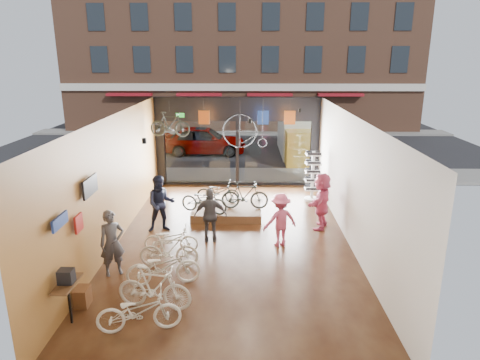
{
  "coord_description": "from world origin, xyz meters",
  "views": [
    {
      "loc": [
        0.43,
        -12.06,
        5.45
      ],
      "look_at": [
        0.19,
        1.4,
        1.53
      ],
      "focal_mm": 32.0,
      "sensor_mm": 36.0,
      "label": 1
    }
  ],
  "objects_px": {
    "display_platform": "(227,211)",
    "display_bike_left": "(204,200)",
    "customer_0": "(112,243)",
    "sunglasses_rack": "(313,176)",
    "floor_bike_2": "(163,267)",
    "penny_farthing": "(247,132)",
    "floor_bike_3": "(169,250)",
    "box_truck": "(303,134)",
    "hung_bike": "(170,124)",
    "floor_bike_1": "(154,288)",
    "floor_bike_0": "(139,311)",
    "floor_bike_4": "(171,239)",
    "customer_1": "(161,204)",
    "customer_3": "(280,220)",
    "display_bike_right": "(218,192)",
    "customer_5": "(322,201)",
    "display_bike_mid": "(245,195)",
    "street_car": "(204,140)",
    "customer_2": "(211,215)"
  },
  "relations": [
    {
      "from": "display_bike_mid",
      "to": "sunglasses_rack",
      "type": "distance_m",
      "value": 3.16
    },
    {
      "from": "penny_farthing",
      "to": "customer_0",
      "type": "bearing_deg",
      "value": -115.83
    },
    {
      "from": "customer_2",
      "to": "floor_bike_3",
      "type": "bearing_deg",
      "value": 56.04
    },
    {
      "from": "floor_bike_0",
      "to": "display_bike_mid",
      "type": "height_order",
      "value": "display_bike_mid"
    },
    {
      "from": "floor_bike_0",
      "to": "box_truck",
      "type": "bearing_deg",
      "value": -28.81
    },
    {
      "from": "street_car",
      "to": "customer_5",
      "type": "relative_size",
      "value": 2.57
    },
    {
      "from": "floor_bike_4",
      "to": "floor_bike_0",
      "type": "bearing_deg",
      "value": 178.94
    },
    {
      "from": "box_truck",
      "to": "floor_bike_4",
      "type": "relative_size",
      "value": 4.45
    },
    {
      "from": "customer_3",
      "to": "sunglasses_rack",
      "type": "xyz_separation_m",
      "value": [
        1.54,
        4.14,
        0.18
      ]
    },
    {
      "from": "display_platform",
      "to": "display_bike_left",
      "type": "bearing_deg",
      "value": -143.46
    },
    {
      "from": "box_truck",
      "to": "display_bike_left",
      "type": "height_order",
      "value": "box_truck"
    },
    {
      "from": "floor_bike_1",
      "to": "display_bike_mid",
      "type": "bearing_deg",
      "value": -9.91
    },
    {
      "from": "floor_bike_3",
      "to": "penny_farthing",
      "type": "relative_size",
      "value": 0.91
    },
    {
      "from": "floor_bike_0",
      "to": "penny_farthing",
      "type": "bearing_deg",
      "value": -23.21
    },
    {
      "from": "display_bike_right",
      "to": "sunglasses_rack",
      "type": "bearing_deg",
      "value": -67.8
    },
    {
      "from": "customer_1",
      "to": "hung_bike",
      "type": "bearing_deg",
      "value": 80.08
    },
    {
      "from": "customer_3",
      "to": "sunglasses_rack",
      "type": "relative_size",
      "value": 0.82
    },
    {
      "from": "floor_bike_1",
      "to": "display_bike_mid",
      "type": "distance_m",
      "value": 6.06
    },
    {
      "from": "hung_bike",
      "to": "customer_3",
      "type": "bearing_deg",
      "value": -130.08
    },
    {
      "from": "display_platform",
      "to": "customer_1",
      "type": "height_order",
      "value": "customer_1"
    },
    {
      "from": "display_platform",
      "to": "customer_1",
      "type": "relative_size",
      "value": 1.3
    },
    {
      "from": "customer_1",
      "to": "display_bike_left",
      "type": "bearing_deg",
      "value": 20.86
    },
    {
      "from": "display_bike_left",
      "to": "customer_0",
      "type": "xyz_separation_m",
      "value": [
        -1.97,
        -3.76,
        0.13
      ]
    },
    {
      "from": "display_platform",
      "to": "display_bike_right",
      "type": "xyz_separation_m",
      "value": [
        -0.34,
        0.5,
        0.56
      ]
    },
    {
      "from": "floor_bike_2",
      "to": "sunglasses_rack",
      "type": "xyz_separation_m",
      "value": [
        4.57,
        6.46,
        0.51
      ]
    },
    {
      "from": "customer_5",
      "to": "display_bike_left",
      "type": "bearing_deg",
      "value": -76.36
    },
    {
      "from": "floor_bike_0",
      "to": "floor_bike_2",
      "type": "distance_m",
      "value": 1.87
    },
    {
      "from": "customer_0",
      "to": "penny_farthing",
      "type": "height_order",
      "value": "penny_farthing"
    },
    {
      "from": "floor_bike_0",
      "to": "customer_5",
      "type": "height_order",
      "value": "customer_5"
    },
    {
      "from": "display_platform",
      "to": "hung_bike",
      "type": "bearing_deg",
      "value": 138.11
    },
    {
      "from": "floor_bike_2",
      "to": "hung_bike",
      "type": "bearing_deg",
      "value": -3.82
    },
    {
      "from": "floor_bike_1",
      "to": "display_bike_left",
      "type": "bearing_deg",
      "value": 2.77
    },
    {
      "from": "customer_0",
      "to": "sunglasses_rack",
      "type": "distance_m",
      "value": 8.42
    },
    {
      "from": "street_car",
      "to": "customer_0",
      "type": "distance_m",
      "value": 14.17
    },
    {
      "from": "display_bike_left",
      "to": "customer_1",
      "type": "distance_m",
      "value": 1.57
    },
    {
      "from": "floor_bike_1",
      "to": "penny_farthing",
      "type": "distance_m",
      "value": 9.06
    },
    {
      "from": "floor_bike_4",
      "to": "display_bike_right",
      "type": "height_order",
      "value": "display_bike_right"
    },
    {
      "from": "customer_1",
      "to": "display_bike_mid",
      "type": "bearing_deg",
      "value": 12.25
    },
    {
      "from": "display_platform",
      "to": "customer_3",
      "type": "relative_size",
      "value": 1.48
    },
    {
      "from": "floor_bike_1",
      "to": "floor_bike_4",
      "type": "relative_size",
      "value": 1.1
    },
    {
      "from": "display_platform",
      "to": "customer_3",
      "type": "height_order",
      "value": "customer_3"
    },
    {
      "from": "floor_bike_1",
      "to": "sunglasses_rack",
      "type": "height_order",
      "value": "sunglasses_rack"
    },
    {
      "from": "display_platform",
      "to": "customer_2",
      "type": "distance_m",
      "value": 2.36
    },
    {
      "from": "street_car",
      "to": "floor_bike_2",
      "type": "distance_m",
      "value": 14.65
    },
    {
      "from": "floor_bike_2",
      "to": "display_bike_mid",
      "type": "distance_m",
      "value": 5.08
    },
    {
      "from": "display_bike_mid",
      "to": "sunglasses_rack",
      "type": "bearing_deg",
      "value": -54.94
    },
    {
      "from": "floor_bike_2",
      "to": "sunglasses_rack",
      "type": "bearing_deg",
      "value": -46.8
    },
    {
      "from": "display_bike_right",
      "to": "floor_bike_4",
      "type": "bearing_deg",
      "value": 166.64
    },
    {
      "from": "customer_0",
      "to": "customer_2",
      "type": "xyz_separation_m",
      "value": [
        2.33,
        2.09,
        -0.03
      ]
    },
    {
      "from": "floor_bike_0",
      "to": "floor_bike_4",
      "type": "xyz_separation_m",
      "value": [
        0.02,
        3.66,
        -0.04
      ]
    }
  ]
}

